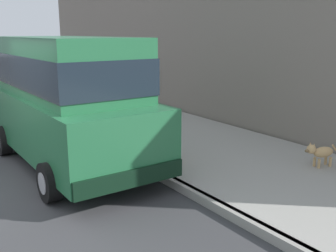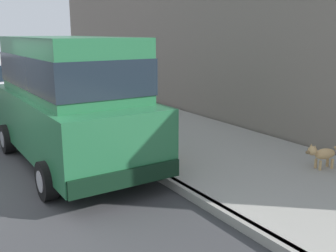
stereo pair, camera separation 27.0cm
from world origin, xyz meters
The scene contains 7 objects.
curb centered at (3.20, 0.00, 0.07)m, with size 0.16×64.00×0.14m, color gray.
sidewalk centered at (5.00, 0.00, 0.07)m, with size 3.60×64.00×0.14m, color #99968E.
car_green_van centered at (2.17, 0.64, 1.39)m, with size 2.18×4.92×2.52m.
car_silver_sedan centered at (2.15, 6.51, 0.98)m, with size 2.06×4.61×1.92m.
dog_tan centered at (5.83, -2.50, 0.43)m, with size 0.75×0.29×0.49m.
fire_hydrant centered at (3.65, -0.51, 0.48)m, with size 0.34×0.24×0.72m.
building_facade centered at (7.10, 4.24, 2.29)m, with size 0.50×20.00×4.58m, color slate.
Camera 2 is at (-0.25, -6.84, 2.61)m, focal length 42.02 mm.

